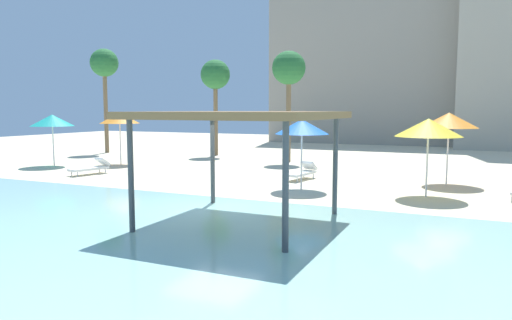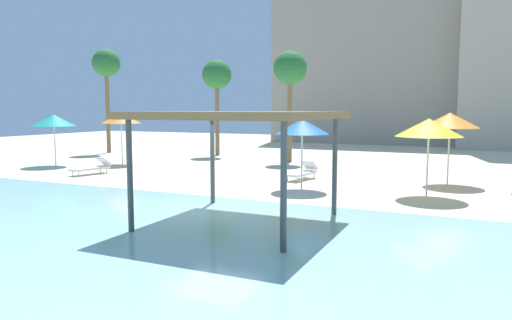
# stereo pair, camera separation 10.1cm
# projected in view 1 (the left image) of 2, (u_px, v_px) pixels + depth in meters

# --- Properties ---
(ground_plane) EXTENTS (80.00, 80.00, 0.00)m
(ground_plane) POSITION_uv_depth(u_px,v_px,m) (215.00, 208.00, 14.21)
(ground_plane) COLOR beige
(lagoon_water) EXTENTS (44.00, 13.50, 0.04)m
(lagoon_water) POSITION_uv_depth(u_px,v_px,m) (87.00, 257.00, 9.44)
(lagoon_water) COLOR #99D1C6
(lagoon_water) RESTS_ON ground
(shade_pavilion) EXTENTS (4.64, 4.64, 2.93)m
(shade_pavilion) POSITION_uv_depth(u_px,v_px,m) (241.00, 118.00, 12.02)
(shade_pavilion) COLOR #42474C
(shade_pavilion) RESTS_ON ground
(beach_umbrella_orange_0) EXTENTS (2.21, 2.21, 2.86)m
(beach_umbrella_orange_0) POSITION_uv_depth(u_px,v_px,m) (449.00, 120.00, 18.59)
(beach_umbrella_orange_0) COLOR silver
(beach_umbrella_orange_0) RESTS_ON ground
(beach_umbrella_yellow_1) EXTENTS (2.23, 2.23, 2.68)m
(beach_umbrella_yellow_1) POSITION_uv_depth(u_px,v_px,m) (428.00, 128.00, 15.89)
(beach_umbrella_yellow_1) COLOR silver
(beach_umbrella_yellow_1) RESTS_ON ground
(beach_umbrella_orange_2) EXTENTS (2.12, 2.12, 2.82)m
(beach_umbrella_orange_2) POSITION_uv_depth(u_px,v_px,m) (120.00, 118.00, 25.43)
(beach_umbrella_orange_2) COLOR silver
(beach_umbrella_orange_2) RESTS_ON ground
(beach_umbrella_blue_3) EXTENTS (2.01, 2.01, 2.63)m
(beach_umbrella_blue_3) POSITION_uv_depth(u_px,v_px,m) (302.00, 127.00, 17.37)
(beach_umbrella_blue_3) COLOR silver
(beach_umbrella_blue_3) RESTS_ON ground
(beach_umbrella_teal_4) EXTENTS (2.22, 2.22, 2.73)m
(beach_umbrella_teal_4) POSITION_uv_depth(u_px,v_px,m) (52.00, 120.00, 24.73)
(beach_umbrella_teal_4) COLOR silver
(beach_umbrella_teal_4) RESTS_ON ground
(lounge_chair_1) EXTENTS (1.03, 1.98, 0.74)m
(lounge_chair_1) POSITION_uv_depth(u_px,v_px,m) (92.00, 167.00, 21.73)
(lounge_chair_1) COLOR white
(lounge_chair_1) RESTS_ON ground
(lounge_chair_2) EXTENTS (0.92, 1.97, 0.74)m
(lounge_chair_2) POSITION_uv_depth(u_px,v_px,m) (302.00, 172.00, 20.12)
(lounge_chair_2) COLOR white
(lounge_chair_2) RESTS_ON ground
(palm_tree_0) EXTENTS (1.90, 1.90, 6.28)m
(palm_tree_0) POSITION_uv_depth(u_px,v_px,m) (289.00, 71.00, 26.46)
(palm_tree_0) COLOR brown
(palm_tree_0) RESTS_ON ground
(palm_tree_1) EXTENTS (1.90, 1.90, 7.13)m
(palm_tree_1) POSITION_uv_depth(u_px,v_px,m) (104.00, 66.00, 32.10)
(palm_tree_1) COLOR brown
(palm_tree_1) RESTS_ON ground
(palm_tree_2) EXTENTS (1.90, 1.90, 6.20)m
(palm_tree_2) POSITION_uv_depth(u_px,v_px,m) (215.00, 77.00, 30.33)
(palm_tree_2) COLOR brown
(palm_tree_2) RESTS_ON ground
(hotel_block_0) EXTENTS (17.41, 11.65, 14.18)m
(hotel_block_0) POSITION_uv_depth(u_px,v_px,m) (376.00, 67.00, 44.91)
(hotel_block_0) COLOR #9E9384
(hotel_block_0) RESTS_ON ground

